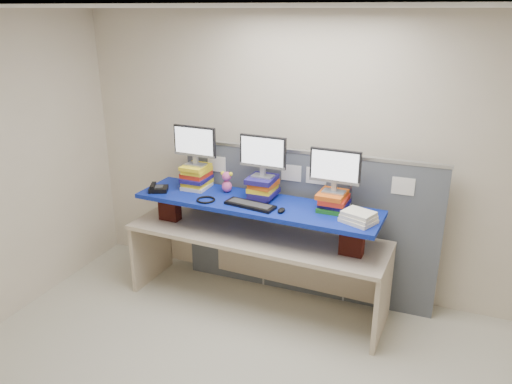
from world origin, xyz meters
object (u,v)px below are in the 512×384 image
at_px(monitor_left, 195,143).
at_px(monitor_right, 335,168).
at_px(desk_phone, 158,189).
at_px(blue_board, 256,204).
at_px(monitor_center, 263,154).
at_px(keyboard, 250,205).
at_px(desk, 256,248).

height_order(monitor_left, monitor_right, monitor_left).
bearing_deg(desk_phone, blue_board, -18.80).
distance_m(monitor_left, monitor_center, 0.73).
relative_size(monitor_right, keyboard, 0.92).
relative_size(desk, monitor_center, 5.62).
distance_m(desk, keyboard, 0.51).
xyz_separation_m(desk, monitor_left, (-0.71, 0.15, 0.94)).
height_order(monitor_right, desk_phone, monitor_right).
xyz_separation_m(monitor_center, keyboard, (-0.03, -0.24, -0.43)).
distance_m(desk, blue_board, 0.46).
bearing_deg(monitor_left, monitor_right, -0.00).
height_order(desk, monitor_right, monitor_right).
bearing_deg(desk, blue_board, 0.00).
height_order(desk, monitor_center, monitor_center).
bearing_deg(desk, keyboard, -91.89).
xyz_separation_m(monitor_right, keyboard, (-0.72, -0.20, -0.37)).
bearing_deg(desk, monitor_right, 9.51).
relative_size(monitor_right, desk_phone, 2.01).
height_order(keyboard, desk_phone, desk_phone).
height_order(blue_board, monitor_left, monitor_left).
xyz_separation_m(monitor_right, desk_phone, (-1.72, -0.17, -0.36)).
bearing_deg(keyboard, desk, 94.66).
bearing_deg(monitor_center, desk_phone, -166.29).
distance_m(blue_board, monitor_right, 0.82).
height_order(desk, desk_phone, desk_phone).
height_order(blue_board, desk_phone, desk_phone).
bearing_deg(monitor_left, desk_phone, -139.74).
bearing_deg(monitor_right, blue_board, -170.49).
distance_m(blue_board, desk_phone, 1.02).
bearing_deg(monitor_right, monitor_left, 180.00).
bearing_deg(desk_phone, keyboard, -25.59).
xyz_separation_m(desk, keyboard, (-0.01, -0.12, 0.49)).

